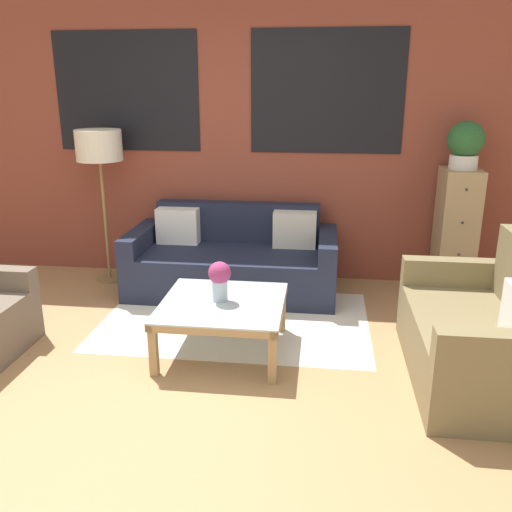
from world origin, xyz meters
TOP-DOWN VIEW (x-y plane):
  - ground_plane at (0.00, 0.00)m, footprint 16.00×16.00m
  - wall_back_brick at (0.00, 2.44)m, footprint 8.40×0.09m
  - rug at (0.27, 1.25)m, footprint 2.17×1.43m
  - couch_dark at (0.14, 1.95)m, footprint 1.90×0.88m
  - settee_vintage at (2.02, 0.54)m, footprint 0.80×1.41m
  - coffee_table at (0.27, 0.71)m, footprint 0.87×0.87m
  - floor_lamp at (-1.14, 2.08)m, footprint 0.43×0.43m
  - drawer_cabinet at (2.16, 2.15)m, footprint 0.33×0.44m
  - potted_plant at (2.16, 2.15)m, footprint 0.32×0.32m
  - flower_vase at (0.25, 0.72)m, footprint 0.16×0.16m

SIDE VIEW (x-z plane):
  - ground_plane at x=0.00m, z-range 0.00..0.00m
  - rug at x=0.27m, z-range 0.00..0.00m
  - couch_dark at x=0.14m, z-range -0.11..0.67m
  - settee_vintage at x=2.02m, z-range -0.15..0.77m
  - coffee_table at x=0.27m, z-range 0.14..0.53m
  - flower_vase at x=0.25m, z-range 0.42..0.71m
  - drawer_cabinet at x=2.16m, z-range 0.00..1.16m
  - floor_lamp at x=-1.14m, z-range 0.54..2.01m
  - potted_plant at x=2.16m, z-range 1.17..1.58m
  - wall_back_brick at x=0.00m, z-range 0.01..2.81m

